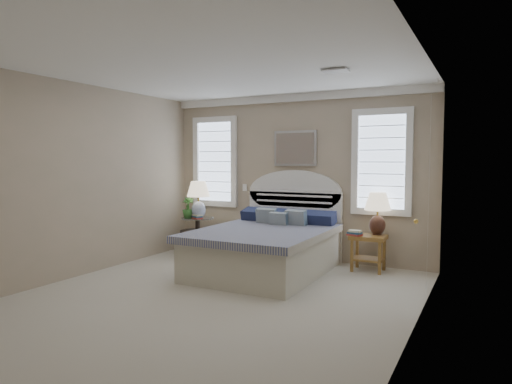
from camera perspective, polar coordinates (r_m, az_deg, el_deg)
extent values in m
cube|color=#B5AE9B|center=(5.56, -5.25, -13.03)|extent=(4.50, 5.00, 0.01)
cube|color=white|center=(5.43, -5.44, 15.39)|extent=(4.50, 5.00, 0.01)
cube|color=tan|center=(7.55, 4.98, 1.88)|extent=(4.50, 0.02, 2.70)
cube|color=tan|center=(6.81, -21.49, 1.39)|extent=(0.02, 5.00, 2.70)
cube|color=tan|center=(4.52, 19.38, 0.26)|extent=(0.02, 5.00, 2.70)
cube|color=white|center=(7.57, 4.92, 11.67)|extent=(4.50, 0.08, 0.12)
cube|color=#B2B2B2|center=(5.63, 9.91, 14.72)|extent=(0.30, 0.20, 0.02)
cube|color=white|center=(7.96, -1.41, 0.56)|extent=(0.08, 0.01, 0.12)
cube|color=silver|center=(8.24, -5.10, 3.80)|extent=(0.90, 0.06, 1.60)
cube|color=silver|center=(7.11, 15.44, 3.64)|extent=(0.90, 0.06, 1.60)
cube|color=silver|center=(7.51, 4.88, 5.46)|extent=(0.74, 0.04, 0.58)
cube|color=white|center=(5.73, 20.83, -0.54)|extent=(0.02, 1.80, 2.40)
cube|color=beige|center=(6.62, 1.01, -7.79)|extent=(1.60, 2.10, 0.55)
cube|color=navy|center=(6.52, 0.82, -5.16)|extent=(1.72, 2.15, 0.10)
cube|color=white|center=(7.56, 4.76, -4.20)|extent=(1.62, 0.08, 1.10)
cube|color=#1A1F43|center=(7.45, 1.10, -2.91)|extent=(0.75, 0.31, 0.23)
cube|color=#1A1F43|center=(7.14, 6.87, -3.25)|extent=(0.75, 0.31, 0.23)
cube|color=#365679|center=(7.18, 1.36, -3.33)|extent=(0.33, 0.20, 0.34)
cube|color=#365679|center=(6.98, 5.05, -3.56)|extent=(0.33, 0.20, 0.34)
cube|color=#365679|center=(6.99, 2.84, -3.71)|extent=(0.28, 0.14, 0.29)
cylinder|color=black|center=(8.10, -7.28, -7.51)|extent=(0.32, 0.32, 0.03)
cylinder|color=black|center=(8.05, -7.30, -5.52)|extent=(0.08, 0.08, 0.60)
cylinder|color=silver|center=(8.00, -7.32, -3.26)|extent=(0.56, 0.56, 0.02)
cube|color=olive|center=(6.90, 13.88, -5.52)|extent=(0.50, 0.40, 0.06)
cube|color=olive|center=(6.96, 13.83, -8.12)|extent=(0.44, 0.34, 0.03)
cube|color=olive|center=(6.85, 11.90, -7.80)|extent=(0.04, 0.04, 0.47)
cube|color=olive|center=(7.14, 12.55, -7.34)|extent=(0.04, 0.04, 0.47)
cube|color=olive|center=(6.76, 15.20, -8.02)|extent=(0.04, 0.04, 0.47)
cube|color=olive|center=(7.05, 15.72, -7.54)|extent=(0.04, 0.04, 0.47)
cylinder|color=black|center=(8.01, -7.80, -6.24)|extent=(0.59, 0.59, 0.42)
cylinder|color=white|center=(7.92, -7.18, -3.14)|extent=(0.17, 0.17, 0.03)
ellipsoid|color=white|center=(7.90, -7.19, -2.23)|extent=(0.31, 0.31, 0.30)
cylinder|color=gold|center=(7.89, -7.20, -0.89)|extent=(0.04, 0.04, 0.11)
cylinder|color=black|center=(6.99, 14.91, -5.04)|extent=(0.14, 0.14, 0.03)
ellipsoid|color=black|center=(6.97, 14.92, -4.03)|extent=(0.26, 0.26, 0.30)
cylinder|color=gold|center=(6.95, 14.95, -2.54)|extent=(0.04, 0.04, 0.11)
imported|color=#2D712E|center=(7.94, -8.49, -1.95)|extent=(0.26, 0.26, 0.36)
cube|color=maroon|center=(7.84, -7.36, -3.25)|extent=(0.21, 0.19, 0.02)
cube|color=navy|center=(7.84, -7.36, -3.07)|extent=(0.20, 0.18, 0.02)
cube|color=beige|center=(7.84, -7.37, -2.89)|extent=(0.19, 0.17, 0.02)
cube|color=maroon|center=(6.81, 12.23, -5.25)|extent=(0.21, 0.17, 0.03)
cube|color=navy|center=(6.81, 12.24, -5.02)|extent=(0.20, 0.16, 0.03)
cube|color=beige|center=(6.80, 12.24, -4.79)|extent=(0.19, 0.15, 0.03)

